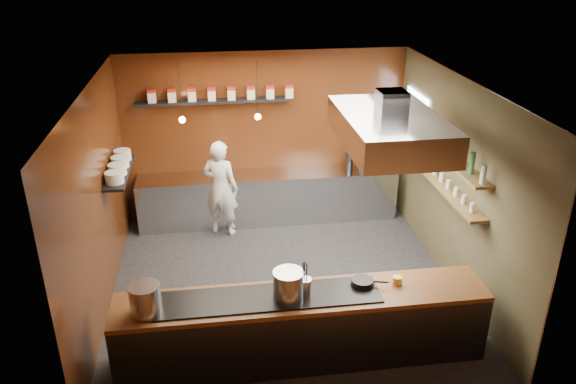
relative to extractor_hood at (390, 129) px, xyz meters
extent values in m
plane|color=black|center=(-1.30, 0.40, -2.51)|extent=(5.00, 5.00, 0.00)
plane|color=#3C1E0B|center=(-1.30, 2.90, -1.01)|extent=(5.00, 0.00, 5.00)
plane|color=#3C1E0B|center=(-3.80, 0.40, -1.01)|extent=(0.00, 5.00, 5.00)
plane|color=#424025|center=(1.20, 0.40, -1.01)|extent=(0.00, 5.00, 5.00)
plane|color=silver|center=(-1.30, 0.40, 0.49)|extent=(5.00, 5.00, 0.00)
plane|color=white|center=(1.15, 2.10, -0.61)|extent=(0.00, 1.00, 1.00)
cube|color=silver|center=(-1.30, 2.57, -2.06)|extent=(4.60, 0.65, 0.90)
cube|color=#38383D|center=(-1.30, -1.20, -2.08)|extent=(4.40, 0.70, 0.86)
cube|color=brown|center=(-1.30, -1.20, -1.62)|extent=(4.40, 0.72, 0.06)
cube|color=black|center=(-1.70, -1.20, -1.58)|extent=(2.60, 0.55, 0.02)
cube|color=black|center=(-2.20, 2.76, -0.31)|extent=(2.60, 0.26, 0.04)
cube|color=black|center=(-3.64, 1.40, -0.96)|extent=(0.30, 1.40, 0.04)
cube|color=brown|center=(1.04, 0.70, -0.59)|extent=(0.26, 2.80, 0.04)
cube|color=brown|center=(1.04, 0.70, -1.06)|extent=(0.26, 2.80, 0.04)
cube|color=#38383D|center=(0.00, 0.00, 0.34)|extent=(0.35, 0.35, 0.30)
cube|color=silver|center=(0.00, 0.00, -0.01)|extent=(1.20, 2.00, 0.40)
cube|color=white|center=(0.00, 0.00, -0.22)|extent=(1.00, 1.80, 0.02)
cylinder|color=black|center=(-2.70, 2.10, 0.04)|extent=(0.01, 0.01, 0.90)
sphere|color=orange|center=(-2.70, 2.10, -0.41)|extent=(0.10, 0.10, 0.10)
cylinder|color=black|center=(-1.50, 2.10, 0.04)|extent=(0.01, 0.01, 0.90)
sphere|color=orange|center=(-1.50, 2.10, -0.41)|extent=(0.10, 0.10, 0.10)
cube|color=beige|center=(-3.20, 2.76, -0.20)|extent=(0.13, 0.13, 0.17)
cube|color=#A72014|center=(-3.20, 2.76, -0.09)|extent=(0.13, 0.13, 0.05)
cube|color=beige|center=(-2.87, 2.76, -0.20)|extent=(0.13, 0.13, 0.17)
cube|color=#A72014|center=(-2.87, 2.76, -0.09)|extent=(0.14, 0.13, 0.05)
cube|color=beige|center=(-2.54, 2.76, -0.20)|extent=(0.13, 0.13, 0.17)
cube|color=#A72014|center=(-2.54, 2.76, -0.09)|extent=(0.13, 0.13, 0.05)
cube|color=beige|center=(-2.21, 2.76, -0.20)|extent=(0.13, 0.13, 0.17)
cube|color=#A72014|center=(-2.21, 2.76, -0.09)|extent=(0.14, 0.13, 0.05)
cube|color=beige|center=(-1.89, 2.76, -0.20)|extent=(0.13, 0.13, 0.17)
cube|color=#A72014|center=(-1.89, 2.76, -0.09)|extent=(0.14, 0.13, 0.05)
cube|color=beige|center=(-1.56, 2.76, -0.20)|extent=(0.13, 0.13, 0.17)
cube|color=#A72014|center=(-1.56, 2.76, -0.09)|extent=(0.14, 0.13, 0.05)
cube|color=beige|center=(-1.23, 2.76, -0.20)|extent=(0.13, 0.13, 0.17)
cube|color=#A72014|center=(-1.23, 2.76, -0.09)|extent=(0.14, 0.13, 0.05)
cube|color=beige|center=(-0.90, 2.76, -0.20)|extent=(0.13, 0.13, 0.17)
cube|color=#A72014|center=(-0.90, 2.76, -0.09)|extent=(0.14, 0.13, 0.05)
cylinder|color=silver|center=(-3.64, 0.95, -0.86)|extent=(0.26, 0.26, 0.16)
cylinder|color=silver|center=(-3.64, 1.25, -0.86)|extent=(0.26, 0.26, 0.16)
cylinder|color=silver|center=(-3.64, 1.55, -0.86)|extent=(0.26, 0.26, 0.16)
cylinder|color=silver|center=(-3.64, 1.85, -0.86)|extent=(0.26, 0.26, 0.16)
cylinder|color=silver|center=(1.04, -0.60, -0.45)|extent=(0.06, 0.06, 0.24)
cylinder|color=#2D5933|center=(1.04, -0.28, -0.45)|extent=(0.06, 0.06, 0.24)
cylinder|color=#8C601E|center=(1.04, 0.05, -0.45)|extent=(0.06, 0.06, 0.24)
cylinder|color=silver|center=(1.04, 0.38, -0.45)|extent=(0.06, 0.06, 0.24)
cylinder|color=#2D5933|center=(1.04, 0.70, -0.45)|extent=(0.06, 0.06, 0.24)
cylinder|color=#8C601E|center=(1.04, 1.02, -0.45)|extent=(0.06, 0.06, 0.24)
cylinder|color=silver|center=(1.04, 1.35, -0.45)|extent=(0.06, 0.06, 0.24)
cylinder|color=#2D5933|center=(1.04, 1.67, -0.45)|extent=(0.06, 0.06, 0.24)
cylinder|color=#8C601E|center=(1.04, 2.00, -0.45)|extent=(0.06, 0.06, 0.24)
cylinder|color=silver|center=(1.04, -0.45, -0.97)|extent=(0.07, 0.07, 0.13)
cylinder|color=silver|center=(1.04, -0.19, -0.97)|extent=(0.07, 0.07, 0.13)
cylinder|color=silver|center=(1.04, 0.06, -0.97)|extent=(0.07, 0.07, 0.13)
cylinder|color=silver|center=(1.04, 0.32, -0.97)|extent=(0.07, 0.07, 0.13)
cylinder|color=silver|center=(1.04, 0.57, -0.97)|extent=(0.07, 0.07, 0.13)
cylinder|color=silver|center=(1.04, 0.83, -0.97)|extent=(0.07, 0.07, 0.13)
cylinder|color=silver|center=(1.04, 1.08, -0.97)|extent=(0.07, 0.07, 0.13)
cylinder|color=silver|center=(1.04, 1.34, -0.97)|extent=(0.07, 0.07, 0.13)
cylinder|color=silver|center=(1.04, 1.59, -0.97)|extent=(0.07, 0.07, 0.13)
cylinder|color=silver|center=(1.04, 1.85, -0.97)|extent=(0.07, 0.07, 0.13)
cylinder|color=silver|center=(-3.07, -1.30, -1.39)|extent=(0.41, 0.41, 0.34)
cylinder|color=silver|center=(-1.48, -1.24, -1.40)|extent=(0.39, 0.39, 0.34)
cylinder|color=silver|center=(-1.28, -1.21, -1.46)|extent=(0.18, 0.18, 0.21)
cylinder|color=black|center=(-0.57, -1.11, -1.55)|extent=(0.28, 0.28, 0.04)
cylinder|color=black|center=(-0.57, -1.11, -1.51)|extent=(0.26, 0.26, 0.04)
cylinder|color=black|center=(-0.35, -1.16, -1.51)|extent=(0.18, 0.07, 0.02)
cylinder|color=gold|center=(-0.14, -1.13, -1.54)|extent=(0.13, 0.13, 0.10)
cube|color=black|center=(0.58, 2.58, -1.38)|extent=(0.53, 0.51, 0.44)
imported|color=silver|center=(-2.16, 2.17, -1.66)|extent=(0.73, 0.62, 1.70)
camera|label=1|loc=(-2.23, -6.58, 2.22)|focal=35.00mm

